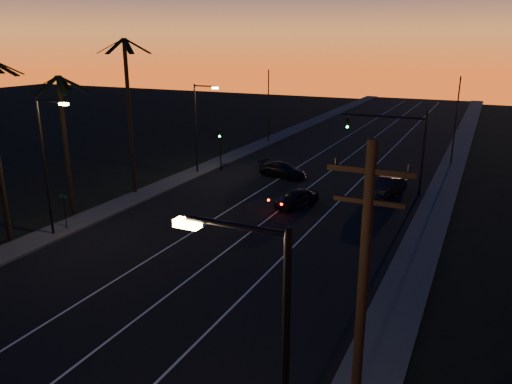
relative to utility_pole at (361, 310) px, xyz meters
The scene contains 19 objects.
road 23.72m from the utility_pole, 120.11° to the left, with size 20.00×170.00×0.01m, color black.
sidewalk_left 30.78m from the utility_pole, 138.74° to the left, with size 2.40×170.00×0.16m, color #353533.
sidewalk_right 20.68m from the utility_pole, 91.15° to the left, with size 2.40×170.00×0.16m, color #353533.
lane_stripe_left 25.32m from the utility_pole, 126.13° to the left, with size 0.12×160.00×0.01m, color silver.
lane_stripe_mid 23.48m from the utility_pole, 119.03° to the left, with size 0.12×160.00×0.01m, color silver.
lane_stripe_right 22.04m from the utility_pole, 110.81° to the left, with size 0.12×160.00×0.01m, color silver.
palm_mid 28.49m from the utility_pole, 150.55° to the left, with size 4.25×4.16×10.03m.
palm_far 31.17m from the utility_pole, 139.96° to the left, with size 4.25×4.16×12.53m.
streetlight_left_near 24.44m from the utility_pole, 155.85° to the left, with size 2.55×0.26×9.00m.
streetlight_left_far 35.79m from the utility_pole, 128.52° to the left, with size 2.55×0.26×8.50m.
street_sign 25.22m from the utility_pole, 153.85° to the left, with size 0.70×0.06×2.60m.
utility_pole is the anchor object (origin of this frame).
signal_mast 30.33m from the utility_pole, 98.47° to the left, with size 7.10×0.41×7.00m.
signal_post 36.74m from the utility_pole, 125.13° to the left, with size 0.28×0.37×4.20m.
far_pole_left 50.36m from the utility_pole, 116.67° to the left, with size 0.14×0.14×9.00m, color black.
far_pole_right 42.01m from the utility_pole, 90.82° to the left, with size 0.14×0.14×9.00m, color black.
lead_car 25.08m from the utility_pole, 114.52° to the left, with size 3.08×4.67×1.35m.
right_car 28.63m from the utility_pole, 99.14° to the left, with size 2.75×5.01×1.57m.
cross_car 33.83m from the utility_pole, 115.78° to the left, with size 5.00×2.80×1.37m.
Camera 1 is at (14.11, -2.01, 12.27)m, focal length 35.00 mm.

